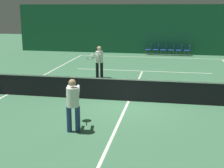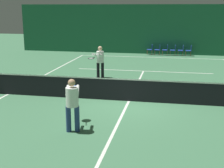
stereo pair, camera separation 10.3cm
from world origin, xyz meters
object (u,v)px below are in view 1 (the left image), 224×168
Objects in this scene: player_near at (73,101)px; courtside_chair_4 at (180,50)px; player_far at (99,60)px; courtside_chair_5 at (188,50)px; courtside_chair_0 at (149,49)px; tennis_net at (129,89)px; courtside_chair_2 at (164,49)px; courtside_chair_3 at (172,49)px; courtside_chair_1 at (157,49)px.

courtside_chair_4 is (3.68, 16.78, -0.51)m from player_near.
courtside_chair_5 is (5.21, 9.19, -0.54)m from player_far.
player_far reaches higher than courtside_chair_4.
player_far is 2.09× the size of courtside_chair_5.
player_far reaches higher than player_near.
courtside_chair_5 is (3.10, 0.00, 0.00)m from courtside_chair_0.
courtside_chair_2 is at bearing 85.01° from tennis_net.
player_near reaches higher than courtside_chair_3.
courtside_chair_1 is at bearing -90.00° from courtside_chair_2.
courtside_chair_3 is at bearing 90.00° from courtside_chair_0.
tennis_net reaches higher than courtside_chair_4.
tennis_net is 7.05× the size of player_near.
player_near is at bearing 21.29° from player_far.
courtside_chair_3 is (0.62, 0.00, 0.00)m from courtside_chair_2.
courtside_chair_0 is 1.00× the size of courtside_chair_1.
courtside_chair_3 is at bearing -90.00° from courtside_chair_4.
player_far is at bearing 118.42° from tennis_net.
courtside_chair_0 and courtside_chair_3 have the same top height.
courtside_chair_5 is (4.30, 16.78, -0.51)m from player_near.
courtside_chair_2 is (1.24, 0.00, 0.00)m from courtside_chair_0.
player_near is 2.03× the size of courtside_chair_5.
courtside_chair_2 is at bearing 174.46° from player_far.
courtside_chair_4 is at bearing 90.00° from courtside_chair_3.
player_near is 2.03× the size of courtside_chair_3.
player_near is 7.64m from player_far.
tennis_net is at bearing 0.36° from courtside_chair_0.
courtside_chair_3 is (1.24, 0.00, 0.00)m from courtside_chair_1.
courtside_chair_2 is at bearing -90.00° from courtside_chair_4.
player_far is 2.09× the size of courtside_chair_4.
player_near is 17.06m from courtside_chair_3.
courtside_chair_2 is (2.44, 16.78, -0.51)m from player_near.
player_near is 2.03× the size of courtside_chair_4.
tennis_net is 13.29m from courtside_chair_2.
courtside_chair_4 is at bearing 79.74° from tennis_net.
player_far is 2.09× the size of courtside_chair_3.
player_near is 2.03× the size of courtside_chair_1.
courtside_chair_0 and courtside_chair_5 have the same top height.
courtside_chair_2 is at bearing -90.00° from courtside_chair_5.
player_near reaches higher than courtside_chair_4.
courtside_chair_1 is 1.86m from courtside_chair_4.
tennis_net is at bearing -10.26° from courtside_chair_4.
courtside_chair_5 is (2.48, 0.00, 0.00)m from courtside_chair_1.
courtside_chair_3 is 0.62m from courtside_chair_4.
courtside_chair_2 is at bearing 90.00° from courtside_chair_0.
courtside_chair_5 is at bearing -28.85° from player_near.
courtside_chair_2 is 1.00× the size of courtside_chair_5.
courtside_chair_1 is at bearing 90.00° from courtside_chair_0.
player_far is at bearing -26.52° from courtside_chair_4.
courtside_chair_3 is at bearing -24.81° from player_near.
courtside_chair_0 is 1.00× the size of courtside_chair_4.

